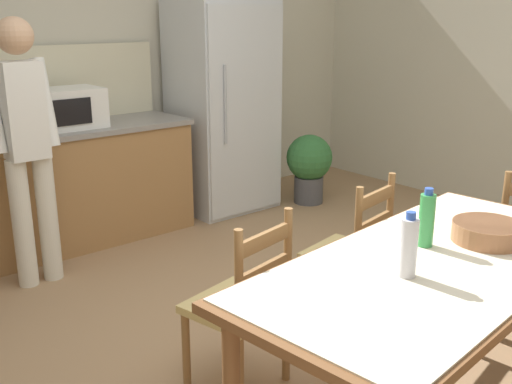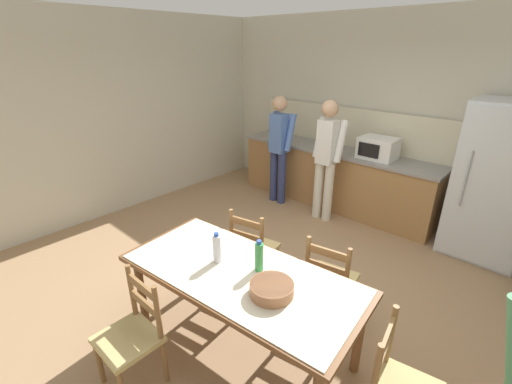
{
  "view_description": "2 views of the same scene",
  "coord_description": "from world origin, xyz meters",
  "px_view_note": "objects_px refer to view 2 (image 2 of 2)",
  "views": [
    {
      "loc": [
        -1.99,
        -2.17,
        1.78
      ],
      "look_at": [
        -0.12,
        0.05,
        0.91
      ],
      "focal_mm": 42.0,
      "sensor_mm": 36.0,
      "label": 1
    },
    {
      "loc": [
        1.73,
        -2.43,
        2.42
      ],
      "look_at": [
        -0.22,
        -0.3,
        1.18
      ],
      "focal_mm": 24.0,
      "sensor_mm": 36.0,
      "label": 2
    }
  ],
  "objects_px": {
    "dining_table": "(241,280)",
    "chair_side_far_left": "(253,248)",
    "person_at_counter": "(326,155)",
    "chair_side_near_left": "(132,335)",
    "serving_bowl": "(272,288)",
    "person_at_sink": "(279,145)",
    "refrigerator": "(496,184)",
    "microwave": "(378,148)",
    "bottle_near_centre": "(217,248)",
    "chair_side_far_right": "(330,280)",
    "bottle_off_centre": "(259,256)"
  },
  "relations": [
    {
      "from": "bottle_off_centre",
      "to": "person_at_sink",
      "type": "bearing_deg",
      "value": 125.94
    },
    {
      "from": "refrigerator",
      "to": "bottle_near_centre",
      "type": "xyz_separation_m",
      "value": [
        -1.42,
        -3.07,
        -0.05
      ]
    },
    {
      "from": "bottle_off_centre",
      "to": "chair_side_near_left",
      "type": "bearing_deg",
      "value": -116.7
    },
    {
      "from": "refrigerator",
      "to": "person_at_sink",
      "type": "bearing_deg",
      "value": -170.47
    },
    {
      "from": "microwave",
      "to": "bottle_off_centre",
      "type": "relative_size",
      "value": 1.85
    },
    {
      "from": "chair_side_far_right",
      "to": "person_at_sink",
      "type": "xyz_separation_m",
      "value": [
        -2.06,
        1.79,
        0.53
      ]
    },
    {
      "from": "dining_table",
      "to": "bottle_near_centre",
      "type": "relative_size",
      "value": 7.58
    },
    {
      "from": "serving_bowl",
      "to": "person_at_sink",
      "type": "relative_size",
      "value": 0.19
    },
    {
      "from": "bottle_off_centre",
      "to": "chair_side_far_left",
      "type": "distance_m",
      "value": 0.94
    },
    {
      "from": "serving_bowl",
      "to": "chair_side_far_right",
      "type": "bearing_deg",
      "value": 88.36
    },
    {
      "from": "serving_bowl",
      "to": "person_at_counter",
      "type": "xyz_separation_m",
      "value": [
        -1.16,
        2.58,
        0.17
      ]
    },
    {
      "from": "chair_side_far_right",
      "to": "person_at_sink",
      "type": "height_order",
      "value": "person_at_sink"
    },
    {
      "from": "bottle_off_centre",
      "to": "chair_side_near_left",
      "type": "distance_m",
      "value": 1.11
    },
    {
      "from": "chair_side_far_right",
      "to": "microwave",
      "type": "bearing_deg",
      "value": -84.14
    },
    {
      "from": "serving_bowl",
      "to": "chair_side_far_right",
      "type": "xyz_separation_m",
      "value": [
        0.02,
        0.81,
        -0.38
      ]
    },
    {
      "from": "chair_side_far_left",
      "to": "refrigerator",
      "type": "bearing_deg",
      "value": -136.78
    },
    {
      "from": "chair_side_far_left",
      "to": "bottle_near_centre",
      "type": "bearing_deg",
      "value": 98.92
    },
    {
      "from": "microwave",
      "to": "chair_side_far_right",
      "type": "bearing_deg",
      "value": -73.77
    },
    {
      "from": "refrigerator",
      "to": "chair_side_far_left",
      "type": "distance_m",
      "value": 2.93
    },
    {
      "from": "chair_side_near_left",
      "to": "chair_side_far_right",
      "type": "bearing_deg",
      "value": 64.85
    },
    {
      "from": "bottle_near_centre",
      "to": "serving_bowl",
      "type": "distance_m",
      "value": 0.6
    },
    {
      "from": "chair_side_far_right",
      "to": "chair_side_near_left",
      "type": "bearing_deg",
      "value": 54.29
    },
    {
      "from": "bottle_near_centre",
      "to": "serving_bowl",
      "type": "relative_size",
      "value": 0.84
    },
    {
      "from": "dining_table",
      "to": "chair_side_far_right",
      "type": "height_order",
      "value": "chair_side_far_right"
    },
    {
      "from": "person_at_counter",
      "to": "person_at_sink",
      "type": "bearing_deg",
      "value": 88.71
    },
    {
      "from": "bottle_off_centre",
      "to": "serving_bowl",
      "type": "xyz_separation_m",
      "value": [
        0.26,
        -0.16,
        -0.07
      ]
    },
    {
      "from": "serving_bowl",
      "to": "chair_side_far_right",
      "type": "relative_size",
      "value": 0.35
    },
    {
      "from": "microwave",
      "to": "person_at_sink",
      "type": "relative_size",
      "value": 0.29
    },
    {
      "from": "refrigerator",
      "to": "microwave",
      "type": "xyz_separation_m",
      "value": [
        -1.46,
        0.02,
        0.14
      ]
    },
    {
      "from": "person_at_sink",
      "to": "bottle_near_centre",
      "type": "bearing_deg",
      "value": -150.92
    },
    {
      "from": "refrigerator",
      "to": "person_at_sink",
      "type": "height_order",
      "value": "refrigerator"
    },
    {
      "from": "serving_bowl",
      "to": "person_at_sink",
      "type": "height_order",
      "value": "person_at_sink"
    },
    {
      "from": "chair_side_far_right",
      "to": "person_at_counter",
      "type": "relative_size",
      "value": 0.52
    },
    {
      "from": "bottle_near_centre",
      "to": "chair_side_far_left",
      "type": "distance_m",
      "value": 0.89
    },
    {
      "from": "chair_side_far_left",
      "to": "person_at_sink",
      "type": "relative_size",
      "value": 0.53
    },
    {
      "from": "dining_table",
      "to": "chair_side_far_right",
      "type": "relative_size",
      "value": 2.25
    },
    {
      "from": "serving_bowl",
      "to": "person_at_sink",
      "type": "distance_m",
      "value": 3.31
    },
    {
      "from": "dining_table",
      "to": "chair_side_far_left",
      "type": "xyz_separation_m",
      "value": [
        -0.51,
        0.7,
        -0.25
      ]
    },
    {
      "from": "chair_side_near_left",
      "to": "person_at_counter",
      "type": "bearing_deg",
      "value": 97.73
    },
    {
      "from": "microwave",
      "to": "bottle_near_centre",
      "type": "xyz_separation_m",
      "value": [
        0.05,
        -3.09,
        -0.19
      ]
    },
    {
      "from": "refrigerator",
      "to": "bottle_near_centre",
      "type": "distance_m",
      "value": 3.38
    },
    {
      "from": "bottle_near_centre",
      "to": "chair_side_near_left",
      "type": "relative_size",
      "value": 0.3
    },
    {
      "from": "bottle_near_centre",
      "to": "chair_side_far_right",
      "type": "height_order",
      "value": "bottle_near_centre"
    },
    {
      "from": "bottle_off_centre",
      "to": "chair_side_far_left",
      "type": "xyz_separation_m",
      "value": [
        -0.6,
        0.57,
        -0.45
      ]
    },
    {
      "from": "chair_side_near_left",
      "to": "bottle_near_centre",
      "type": "bearing_deg",
      "value": 81.1
    },
    {
      "from": "person_at_sink",
      "to": "chair_side_far_left",
      "type": "bearing_deg",
      "value": -147.83
    },
    {
      "from": "microwave",
      "to": "serving_bowl",
      "type": "distance_m",
      "value": 3.18
    },
    {
      "from": "refrigerator",
      "to": "person_at_counter",
      "type": "height_order",
      "value": "refrigerator"
    },
    {
      "from": "person_at_counter",
      "to": "chair_side_near_left",
      "type": "bearing_deg",
      "value": -172.46
    },
    {
      "from": "dining_table",
      "to": "bottle_near_centre",
      "type": "distance_m",
      "value": 0.32
    }
  ]
}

